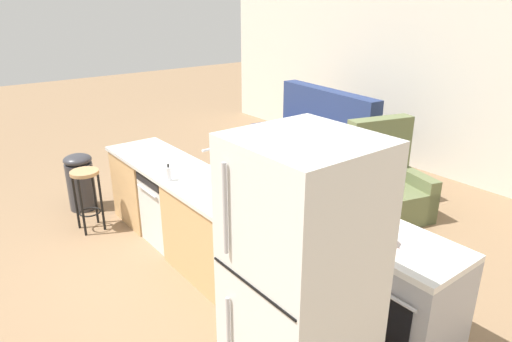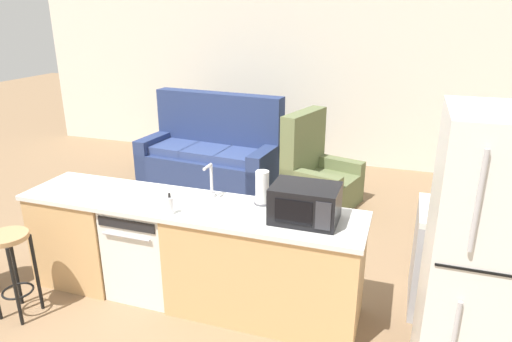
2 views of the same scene
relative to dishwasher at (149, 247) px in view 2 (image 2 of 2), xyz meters
The scene contains 14 objects.
ground_plane 0.49m from the dishwasher, ahead, with size 24.00×24.00×0.00m, color #896B4C.
wall_back 4.33m from the dishwasher, 82.54° to the left, with size 10.00×0.06×2.60m.
kitchen_counter 0.49m from the dishwasher, ahead, with size 2.94×0.66×0.90m.
dishwasher is the anchor object (origin of this frame).
stove_range 2.66m from the dishwasher, 11.91° to the left, with size 0.76×0.68×0.90m.
refrigerator 2.71m from the dishwasher, 11.93° to the right, with size 0.72×0.73×1.93m.
microwave 1.52m from the dishwasher, ahead, with size 0.50×0.37×0.28m.
sink_faucet 0.83m from the dishwasher, 19.81° to the left, with size 0.07×0.18×0.30m.
paper_towel_roll 1.18m from the dishwasher, 11.38° to the left, with size 0.14×0.14×0.28m.
soap_bottle 0.70m from the dishwasher, 31.13° to the right, with size 0.06×0.06×0.18m.
kettle 2.53m from the dishwasher, ahead, with size 0.21×0.17×0.19m.
bar_stool 1.09m from the dishwasher, 141.24° to the right, with size 0.32×0.32×0.74m.
couch 2.86m from the dishwasher, 102.48° to the left, with size 2.08×1.08×1.27m.
armchair 2.61m from the dishwasher, 67.23° to the left, with size 1.00×1.03×1.20m.
Camera 2 is at (1.80, -3.09, 2.41)m, focal length 32.00 mm.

